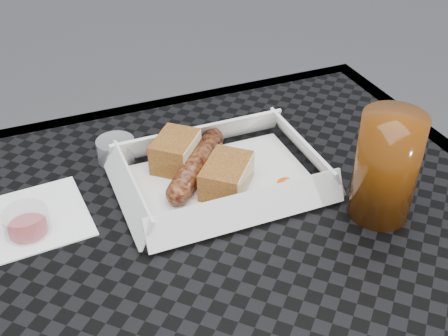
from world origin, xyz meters
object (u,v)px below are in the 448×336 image
food_tray (221,182)px  bratwurst (196,164)px  drink_glass (386,167)px  patio_table (220,336)px

food_tray → bratwurst: 0.04m
drink_glass → bratwurst: bearing=139.2°
bratwurst → food_tray: bearing=-48.5°
food_tray → drink_glass: bearing=-39.4°
patio_table → bratwurst: bearing=76.9°
bratwurst → patio_table: bearing=-103.1°
drink_glass → patio_table: bearing=-169.6°
patio_table → drink_glass: bearing=10.4°
drink_glass → food_tray: bearing=140.6°
food_tray → bratwurst: bratwurst is taller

